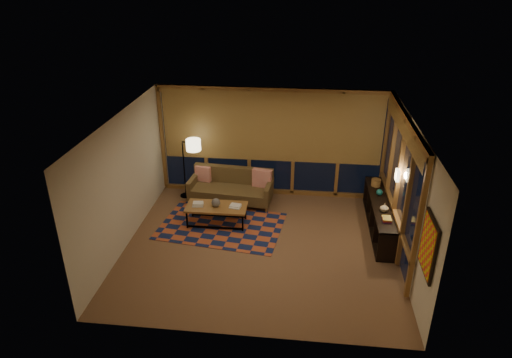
# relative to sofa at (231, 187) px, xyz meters

# --- Properties ---
(floor) EXTENTS (5.50, 5.00, 0.01)m
(floor) POSITION_rel_sofa_xyz_m (0.91, -1.82, -0.40)
(floor) COLOR brown
(floor) RESTS_ON ground
(ceiling) EXTENTS (5.50, 5.00, 0.01)m
(ceiling) POSITION_rel_sofa_xyz_m (0.91, -1.82, 2.30)
(ceiling) COLOR silver
(ceiling) RESTS_ON walls
(walls) EXTENTS (5.51, 5.01, 2.70)m
(walls) POSITION_rel_sofa_xyz_m (0.91, -1.82, 0.95)
(walls) COLOR beige
(walls) RESTS_ON floor
(window_wall_back) EXTENTS (5.30, 0.16, 2.60)m
(window_wall_back) POSITION_rel_sofa_xyz_m (0.91, 0.61, 0.95)
(window_wall_back) COLOR olive
(window_wall_back) RESTS_ON walls
(window_wall_right) EXTENTS (0.16, 3.70, 2.60)m
(window_wall_right) POSITION_rel_sofa_xyz_m (3.59, -1.22, 0.95)
(window_wall_right) COLOR olive
(window_wall_right) RESTS_ON walls
(wall_art) EXTENTS (0.06, 0.74, 0.94)m
(wall_art) POSITION_rel_sofa_xyz_m (3.62, -3.67, 1.05)
(wall_art) COLOR red
(wall_art) RESTS_ON walls
(wall_sconce) EXTENTS (0.12, 0.18, 0.22)m
(wall_sconce) POSITION_rel_sofa_xyz_m (3.53, -1.37, 1.15)
(wall_sconce) COLOR #F6E3B0
(wall_sconce) RESTS_ON walls
(sofa) EXTENTS (2.03, 0.97, 0.80)m
(sofa) POSITION_rel_sofa_xyz_m (0.00, 0.00, 0.00)
(sofa) COLOR brown
(sofa) RESTS_ON floor
(pillow_left) EXTENTS (0.40, 0.21, 0.38)m
(pillow_left) POSITION_rel_sofa_xyz_m (-0.72, 0.27, 0.19)
(pillow_left) COLOR red
(pillow_left) RESTS_ON sofa
(pillow_right) EXTENTS (0.49, 0.26, 0.47)m
(pillow_right) POSITION_rel_sofa_xyz_m (0.74, 0.14, 0.23)
(pillow_right) COLOR red
(pillow_right) RESTS_ON sofa
(area_rug) EXTENTS (2.84, 2.08, 0.01)m
(area_rug) POSITION_rel_sofa_xyz_m (-0.03, -1.13, -0.40)
(area_rug) COLOR #B5522E
(area_rug) RESTS_ON floor
(coffee_table) EXTENTS (1.34, 0.63, 0.45)m
(coffee_table) POSITION_rel_sofa_xyz_m (-0.15, -1.03, -0.18)
(coffee_table) COLOR olive
(coffee_table) RESTS_ON floor
(book_stack_a) EXTENTS (0.23, 0.19, 0.06)m
(book_stack_a) POSITION_rel_sofa_xyz_m (-0.55, -1.06, 0.07)
(book_stack_a) COLOR silver
(book_stack_a) RESTS_ON coffee_table
(book_stack_b) EXTENTS (0.28, 0.24, 0.05)m
(book_stack_b) POSITION_rel_sofa_xyz_m (0.27, -1.02, 0.07)
(book_stack_b) COLOR silver
(book_stack_b) RESTS_ON coffee_table
(ceramic_pot) EXTENTS (0.22, 0.22, 0.19)m
(ceramic_pot) POSITION_rel_sofa_xyz_m (-0.15, -1.04, 0.14)
(ceramic_pot) COLOR black
(ceramic_pot) RESTS_ON coffee_table
(floor_lamp) EXTENTS (0.63, 0.56, 1.59)m
(floor_lamp) POSITION_rel_sofa_xyz_m (-1.18, 0.21, 0.39)
(floor_lamp) COLOR black
(floor_lamp) RESTS_ON floor
(bookshelf) EXTENTS (0.40, 2.58, 0.65)m
(bookshelf) POSITION_rel_sofa_xyz_m (3.40, -0.82, -0.08)
(bookshelf) COLOR black
(bookshelf) RESTS_ON floor
(basket) EXTENTS (0.24, 0.24, 0.16)m
(basket) POSITION_rel_sofa_xyz_m (3.38, -0.02, 0.32)
(basket) COLOR olive
(basket) RESTS_ON bookshelf
(teal_bowl) EXTENTS (0.15, 0.15, 0.14)m
(teal_bowl) POSITION_rel_sofa_xyz_m (3.40, -0.49, 0.31)
(teal_bowl) COLOR #155F61
(teal_bowl) RESTS_ON bookshelf
(vase) EXTENTS (0.20, 0.20, 0.18)m
(vase) POSITION_rel_sofa_xyz_m (3.40, -1.22, 0.33)
(vase) COLOR tan
(vase) RESTS_ON bookshelf
(shelf_book_stack) EXTENTS (0.21, 0.27, 0.07)m
(shelf_book_stack) POSITION_rel_sofa_xyz_m (3.40, -1.60, 0.28)
(shelf_book_stack) COLOR silver
(shelf_book_stack) RESTS_ON bookshelf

